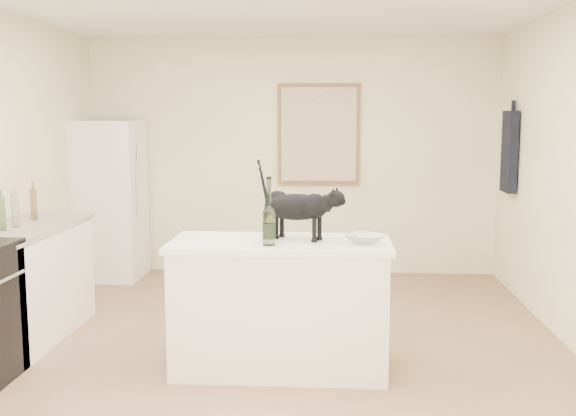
{
  "coord_description": "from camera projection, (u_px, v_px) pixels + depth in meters",
  "views": [
    {
      "loc": [
        0.45,
        -4.66,
        1.73
      ],
      "look_at": [
        0.15,
        -0.15,
        1.12
      ],
      "focal_mm": 41.72,
      "sensor_mm": 36.0,
      "label": 1
    }
  ],
  "objects": [
    {
      "name": "artwork_frame",
      "position": [
        319.0,
        134.0,
        7.34
      ],
      "size": [
        0.9,
        0.03,
        1.1
      ],
      "primitive_type": "cube",
      "color": "brown",
      "rests_on": "wall_back"
    },
    {
      "name": "hanging_garment",
      "position": [
        509.0,
        152.0,
        6.57
      ],
      "size": [
        0.08,
        0.34,
        0.8
      ],
      "primitive_type": "cube",
      "color": "black",
      "rests_on": "wall_right"
    },
    {
      "name": "left_countertop",
      "position": [
        22.0,
        229.0,
        5.18
      ],
      "size": [
        0.62,
        1.44,
        0.04
      ],
      "primitive_type": "cube",
      "color": "gray",
      "rests_on": "left_cabinets"
    },
    {
      "name": "black_cat",
      "position": [
        296.0,
        210.0,
        4.58
      ],
      "size": [
        0.6,
        0.38,
        0.4
      ],
      "primitive_type": null,
      "rotation": [
        0.0,
        0.0,
        -0.39
      ],
      "color": "black",
      "rests_on": "island_top"
    },
    {
      "name": "fridge_paper",
      "position": [
        138.0,
        154.0,
        7.09
      ],
      "size": [
        0.02,
        0.15,
        0.19
      ],
      "primitive_type": "cube",
      "rotation": [
        0.0,
        0.0,
        0.11
      ],
      "color": "white",
      "rests_on": "fridge"
    },
    {
      "name": "fridge",
      "position": [
        109.0,
        200.0,
        7.21
      ],
      "size": [
        0.68,
        0.68,
        1.7
      ],
      "primitive_type": "cube",
      "color": "white",
      "rests_on": "floor"
    },
    {
      "name": "wall_back",
      "position": [
        292.0,
        157.0,
        7.42
      ],
      "size": [
        4.5,
        0.0,
        4.5
      ],
      "primitive_type": "plane",
      "rotation": [
        1.57,
        0.0,
        0.0
      ],
      "color": "#FFF2C5",
      "rests_on": "ground"
    },
    {
      "name": "island_base",
      "position": [
        280.0,
        308.0,
        4.61
      ],
      "size": [
        1.44,
        0.67,
        0.86
      ],
      "primitive_type": "cube",
      "color": "white",
      "rests_on": "floor"
    },
    {
      "name": "wall_front",
      "position": [
        180.0,
        265.0,
        1.98
      ],
      "size": [
        4.5,
        0.0,
        4.5
      ],
      "primitive_type": "plane",
      "rotation": [
        -1.57,
        0.0,
        0.0
      ],
      "color": "#FFF2C5",
      "rests_on": "ground"
    },
    {
      "name": "counter_bottle_cluster",
      "position": [
        17.0,
        210.0,
        5.17
      ],
      "size": [
        0.09,
        0.55,
        0.26
      ],
      "color": "#A9B7AC",
      "rests_on": "left_countertop"
    },
    {
      "name": "artwork_canvas",
      "position": [
        319.0,
        134.0,
        7.32
      ],
      "size": [
        0.82,
        0.0,
        1.02
      ],
      "primitive_type": "cube",
      "color": "beige",
      "rests_on": "wall_back"
    },
    {
      "name": "left_cabinets",
      "position": [
        25.0,
        285.0,
        5.24
      ],
      "size": [
        0.6,
        1.4,
        0.86
      ],
      "primitive_type": "cube",
      "color": "white",
      "rests_on": "floor"
    },
    {
      "name": "floor",
      "position": [
        269.0,
        357.0,
        4.87
      ],
      "size": [
        5.5,
        5.5,
        0.0
      ],
      "primitive_type": "plane",
      "color": "#956C4F",
      "rests_on": "ground"
    },
    {
      "name": "island_top",
      "position": [
        280.0,
        244.0,
        4.55
      ],
      "size": [
        1.5,
        0.7,
        0.04
      ],
      "primitive_type": "cube",
      "color": "white",
      "rests_on": "island_base"
    },
    {
      "name": "glass_bowl",
      "position": [
        365.0,
        239.0,
        4.44
      ],
      "size": [
        0.34,
        0.34,
        0.06
      ],
      "primitive_type": "imported",
      "rotation": [
        0.0,
        0.0,
        -0.4
      ],
      "color": "white",
      "rests_on": "island_top"
    },
    {
      "name": "wine_bottle",
      "position": [
        269.0,
        215.0,
        4.38
      ],
      "size": [
        0.11,
        0.11,
        0.4
      ],
      "primitive_type": "cylinder",
      "rotation": [
        0.0,
        0.0,
        -0.4
      ],
      "color": "#305421",
      "rests_on": "island_top"
    }
  ]
}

